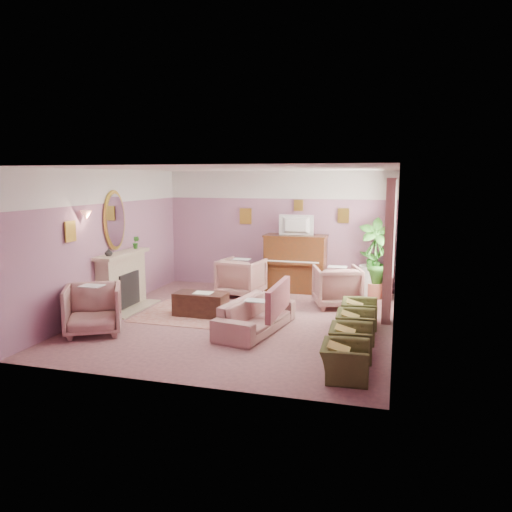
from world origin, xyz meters
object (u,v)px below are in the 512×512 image
(olive_chair_a, at_px, (345,355))
(olive_chair_c, at_px, (356,322))
(floral_armchair_front, at_px, (93,307))
(floral_armchair_right, at_px, (337,284))
(sofa, at_px, (256,309))
(television, at_px, (296,224))
(olive_chair_d, at_px, (359,309))
(coffee_table, at_px, (201,304))
(floral_armchair_left, at_px, (241,275))
(piano, at_px, (295,264))
(side_table, at_px, (371,281))
(olive_chair_b, at_px, (351,337))

(olive_chair_a, distance_m, olive_chair_c, 1.64)
(floral_armchair_front, bearing_deg, floral_armchair_right, 38.01)
(floral_armchair_right, bearing_deg, sofa, -119.38)
(television, distance_m, olive_chair_d, 3.17)
(television, distance_m, coffee_table, 3.17)
(olive_chair_a, bearing_deg, sofa, 135.70)
(floral_armchair_left, distance_m, floral_armchair_front, 3.71)
(olive_chair_c, bearing_deg, olive_chair_d, 90.00)
(sofa, bearing_deg, piano, 89.09)
(coffee_table, xyz_separation_m, olive_chair_a, (3.00, -2.31, 0.09))
(sofa, relative_size, olive_chair_d, 2.63)
(television, distance_m, side_table, 2.13)
(piano, bearing_deg, coffee_table, -117.53)
(olive_chair_d, bearing_deg, olive_chair_b, -90.00)
(olive_chair_a, height_order, olive_chair_c, same)
(sofa, distance_m, olive_chair_b, 1.91)
(floral_armchair_front, distance_m, olive_chair_a, 4.41)
(piano, bearing_deg, olive_chair_c, -62.86)
(coffee_table, xyz_separation_m, olive_chair_c, (3.00, -0.67, 0.09))
(olive_chair_c, relative_size, side_table, 1.03)
(piano, xyz_separation_m, sofa, (-0.05, -3.21, -0.27))
(side_table, bearing_deg, floral_armchair_right, -119.13)
(floral_armchair_left, xyz_separation_m, olive_chair_b, (2.75, -3.30, -0.16))
(olive_chair_c, height_order, side_table, side_table)
(floral_armchair_right, height_order, olive_chair_a, floral_armchair_right)
(side_table, bearing_deg, sofa, -119.29)
(floral_armchair_front, xyz_separation_m, olive_chair_a, (4.34, -0.77, -0.16))
(television, xyz_separation_m, side_table, (1.73, 0.01, -1.25))
(piano, relative_size, floral_armchair_right, 1.49)
(piano, height_order, olive_chair_c, piano)
(sofa, distance_m, olive_chair_c, 1.71)
(floral_armchair_front, relative_size, olive_chair_d, 1.30)
(side_table, bearing_deg, olive_chair_a, -90.78)
(sofa, relative_size, olive_chair_b, 2.63)
(coffee_table, bearing_deg, piano, 62.47)
(sofa, bearing_deg, television, 89.08)
(television, height_order, floral_armchair_right, television)
(olive_chair_d, bearing_deg, side_table, 88.40)
(floral_armchair_right, height_order, olive_chair_d, floral_armchair_right)
(sofa, distance_m, olive_chair_a, 2.39)
(olive_chair_c, relative_size, olive_chair_d, 1.00)
(floral_armchair_right, relative_size, floral_armchair_front, 1.00)
(piano, distance_m, olive_chair_b, 4.40)
(sofa, xyz_separation_m, olive_chair_b, (1.71, -0.85, -0.07))
(floral_armchair_right, distance_m, floral_armchair_front, 4.81)
(olive_chair_d, relative_size, side_table, 1.03)
(television, height_order, side_table, television)
(olive_chair_d, bearing_deg, olive_chair_a, -90.00)
(olive_chair_d, bearing_deg, sofa, -155.22)
(coffee_table, bearing_deg, floral_armchair_right, 30.06)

